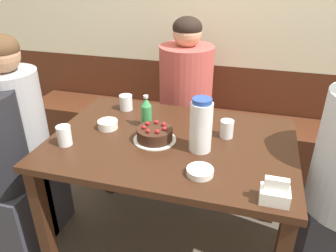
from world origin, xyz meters
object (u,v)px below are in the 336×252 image
Objects in this scene: bench_seat at (199,144)px; glass_water_tall at (64,135)px; napkin_holder at (275,193)px; bowl_rice_small at (108,124)px; glass_tumbler_short at (227,129)px; soju_bottle at (146,112)px; birthday_cake at (155,134)px; bowl_soup_white at (200,172)px; person_dark_striped at (22,147)px; water_pitcher at (201,125)px; glass_shot_small at (126,102)px; person_pale_blue_shirt at (185,108)px; person_grey_tee at (0,171)px.

glass_water_tall is at bearing -115.98° from bench_seat.
napkin_holder is 1.02× the size of bowl_rice_small.
bowl_rice_small is 0.63m from glass_tumbler_short.
soju_bottle is at bearing 22.70° from bowl_rice_small.
birthday_cake reaches higher than bowl_rice_small.
glass_tumbler_short is (0.34, 0.13, 0.01)m from birthday_cake.
glass_water_tall is (-0.32, -0.30, -0.04)m from soju_bottle.
person_dark_striped is at bearing 169.93° from bowl_soup_white.
water_pitcher is 2.27× the size of bowl_soup_white.
person_pale_blue_shirt is (0.28, 0.39, -0.17)m from glass_shot_small.
glass_tumbler_short is (0.63, 0.08, 0.02)m from bowl_rice_small.
soju_bottle is at bearing 42.71° from glass_water_tall.
bench_seat is 1.02m from bowl_rice_small.
soju_bottle is (-0.09, 0.14, 0.05)m from birthday_cake.
person_dark_striped is (-1.03, -0.01, -0.28)m from water_pitcher.
birthday_cake is at bearing -158.76° from glass_tumbler_short.
bowl_rice_small is at bearing 59.27° from glass_water_tall.
bowl_rice_small reaches higher than bowl_soup_white.
glass_shot_small is 0.78m from person_grey_tee.
glass_tumbler_short is at bearing -69.95° from bench_seat.
person_pale_blue_shirt reaches higher than person_dark_striped.
person_grey_tee reaches higher than napkin_holder.
glass_water_tall is 1.08× the size of glass_tumbler_short.
glass_shot_small is at bearing 46.75° from person_grey_tee.
napkin_holder is at bearing -36.55° from glass_shot_small.
person_pale_blue_shirt is at bearing 49.77° from person_grey_tee.
napkin_holder is 0.32m from bowl_soup_white.
napkin_holder is at bearing -41.04° from water_pitcher.
water_pitcher is 0.54m from bowl_rice_small.
soju_bottle is 0.44m from glass_water_tall.
water_pitcher is 0.63m from glass_shot_small.
person_grey_tee reaches higher than water_pitcher.
bench_seat is 23.81× the size of bowl_soup_white.
soju_bottle reaches higher than bowl_soup_white.
bowl_rice_small is at bearing -23.49° from person_pale_blue_shirt.
person_pale_blue_shirt is 1.23m from person_grey_tee.
birthday_cake is 2.38× the size of glass_shot_small.
glass_water_tall is 0.08× the size of person_pale_blue_shirt.
glass_shot_small is 0.07× the size of person_pale_blue_shirt.
birthday_cake is 0.17m from soju_bottle.
glass_tumbler_short is (0.43, -0.00, -0.04)m from soju_bottle.
bowl_soup_white is (-0.30, 0.10, -0.02)m from napkin_holder.
bowl_soup_white is (0.19, -1.08, 0.50)m from bench_seat.
birthday_cake is at bearing 0.17° from person_pale_blue_shirt.
glass_tumbler_short is at bearing 21.15° from glass_water_tall.
soju_bottle is 0.16× the size of person_grey_tee.
bowl_rice_small is (-0.52, 0.08, -0.11)m from water_pitcher.
person_dark_striped is (-1.07, 0.19, -0.16)m from bowl_soup_white.
bowl_soup_white reaches higher than bench_seat.
person_pale_blue_shirt reaches higher than glass_water_tall.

